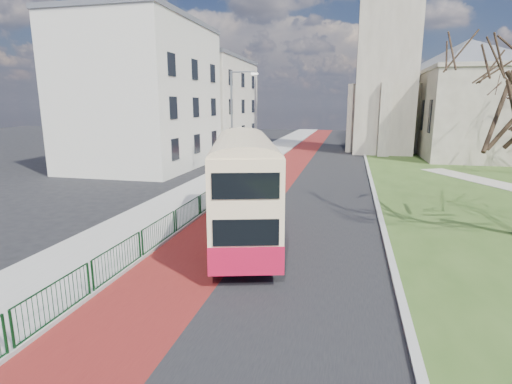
% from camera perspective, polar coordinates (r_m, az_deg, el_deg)
% --- Properties ---
extents(ground, '(160.00, 160.00, 0.00)m').
position_cam_1_polar(ground, '(13.78, -6.81, -11.95)').
color(ground, black).
rests_on(ground, ground).
extents(road_carriageway, '(9.00, 120.00, 0.01)m').
position_cam_1_polar(road_carriageway, '(32.40, 7.88, 2.24)').
color(road_carriageway, black).
rests_on(road_carriageway, ground).
extents(bus_lane, '(3.40, 120.00, 0.01)m').
position_cam_1_polar(bus_lane, '(32.75, 3.17, 2.45)').
color(bus_lane, '#591414').
rests_on(bus_lane, ground).
extents(pavement_west, '(4.00, 120.00, 0.12)m').
position_cam_1_polar(pavement_west, '(33.60, -3.23, 2.79)').
color(pavement_west, gray).
rests_on(pavement_west, ground).
extents(kerb_west, '(0.25, 120.00, 0.13)m').
position_cam_1_polar(kerb_west, '(33.10, 0.10, 2.67)').
color(kerb_west, '#999993').
rests_on(kerb_west, ground).
extents(kerb_east, '(0.25, 80.00, 0.13)m').
position_cam_1_polar(kerb_east, '(34.27, 15.89, 2.53)').
color(kerb_east, '#999993').
rests_on(kerb_east, ground).
extents(pedestrian_railing, '(0.07, 24.00, 1.12)m').
position_cam_1_polar(pedestrian_railing, '(18.13, -11.34, -4.21)').
color(pedestrian_railing, '#0C3516').
rests_on(pedestrian_railing, ground).
extents(gothic_church, '(16.38, 18.00, 40.00)m').
position_cam_1_polar(gothic_church, '(50.98, 23.77, 19.85)').
color(gothic_church, gray).
rests_on(gothic_church, ground).
extents(street_block_near, '(10.30, 14.30, 13.00)m').
position_cam_1_polar(street_block_near, '(38.47, -15.80, 13.23)').
color(street_block_near, silver).
rests_on(street_block_near, ground).
extents(street_block_far, '(10.30, 16.30, 11.50)m').
position_cam_1_polar(street_block_far, '(53.06, -7.24, 12.43)').
color(street_block_far, beige).
rests_on(street_block_far, ground).
extents(streetlamp, '(2.13, 0.18, 8.00)m').
position_cam_1_polar(streetlamp, '(31.04, -3.22, 10.42)').
color(streetlamp, gray).
rests_on(streetlamp, pavement_west).
extents(bus, '(5.06, 10.49, 4.28)m').
position_cam_1_polar(bus, '(16.93, -1.80, 1.42)').
color(bus, '#B31030').
rests_on(bus, ground).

